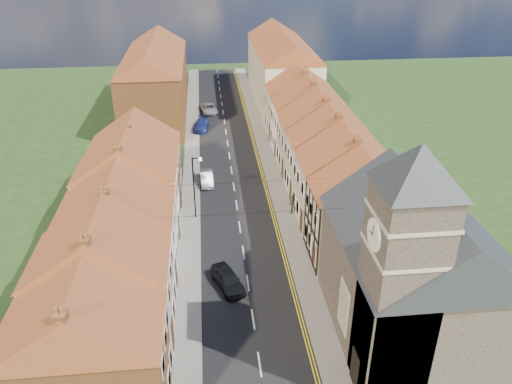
{
  "coord_description": "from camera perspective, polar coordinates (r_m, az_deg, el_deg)",
  "views": [
    {
      "loc": [
        -2.54,
        -19.92,
        23.55
      ],
      "look_at": [
        1.46,
        17.97,
        3.5
      ],
      "focal_mm": 35.0,
      "sensor_mm": 36.0,
      "label": 1
    }
  ],
  "objects": [
    {
      "name": "lamppost",
      "position": [
        44.68,
        -7.02,
        0.92
      ],
      "size": [
        0.88,
        0.15,
        6.0
      ],
      "color": "black",
      "rests_on": "pavement_left"
    },
    {
      "name": "block_right_far",
      "position": [
        78.02,
        2.97,
        14.19
      ],
      "size": [
        8.3,
        24.2,
        10.5
      ],
      "color": "#B5B298",
      "rests_on": "ground"
    },
    {
      "name": "church",
      "position": [
        31.53,
        17.5,
        -7.82
      ],
      "size": [
        11.25,
        14.25,
        15.2
      ],
      "color": "#302922",
      "rests_on": "ground"
    },
    {
      "name": "pavement_left",
      "position": [
        55.21,
        -7.38,
        2.33
      ],
      "size": [
        1.8,
        90.0,
        0.12
      ],
      "primitive_type": "cube",
      "color": "slate",
      "rests_on": "ground"
    },
    {
      "name": "cottage_r_tudor",
      "position": [
        39.59,
        12.13,
        -1.74
      ],
      "size": [
        8.3,
        5.2,
        9.0
      ],
      "color": "#B5B298",
      "rests_on": "ground"
    },
    {
      "name": "cottage_r_cream_mid",
      "position": [
        48.88,
        8.52,
        4.47
      ],
      "size": [
        8.3,
        5.2,
        9.0
      ],
      "color": "#B5B298",
      "rests_on": "ground"
    },
    {
      "name": "cottage_l_white",
      "position": [
        37.81,
        -15.48,
        -3.86
      ],
      "size": [
        8.3,
        6.9,
        8.8
      ],
      "color": "white",
      "rests_on": "ground"
    },
    {
      "name": "cottage_l_brick_mid",
      "position": [
        43.0,
        -14.42,
        0.56
      ],
      "size": [
        8.3,
        5.7,
        9.1
      ],
      "color": "white",
      "rests_on": "ground"
    },
    {
      "name": "cottage_r_pink",
      "position": [
        53.73,
        7.16,
        6.74
      ],
      "size": [
        8.3,
        6.0,
        9.0
      ],
      "color": "#B5A28F",
      "rests_on": "ground"
    },
    {
      "name": "car_distant",
      "position": [
        73.59,
        -5.45,
        9.47
      ],
      "size": [
        2.74,
        4.74,
        1.24
      ],
      "primitive_type": "imported",
      "rotation": [
        0.0,
        0.0,
        0.16
      ],
      "color": "#ADAEB5",
      "rests_on": "ground"
    },
    {
      "name": "cottage_r_white_far",
      "position": [
        58.68,
        6.02,
        8.64
      ],
      "size": [
        8.3,
        5.2,
        9.0
      ],
      "color": "white",
      "rests_on": "ground"
    },
    {
      "name": "pedestrian_right",
      "position": [
        46.39,
        4.22,
        -1.36
      ],
      "size": [
        0.98,
        0.82,
        1.83
      ],
      "primitive_type": "imported",
      "rotation": [
        0.0,
        0.0,
        3.0
      ],
      "color": "#2B2723",
      "rests_on": "pavement_right"
    },
    {
      "name": "block_left_far",
      "position": [
        72.58,
        -11.45,
        12.65
      ],
      "size": [
        8.3,
        24.2,
        10.5
      ],
      "color": "#95562B",
      "rests_on": "ground"
    },
    {
      "name": "car_far",
      "position": [
        67.08,
        -6.28,
        7.62
      ],
      "size": [
        2.41,
        4.64,
        1.29
      ],
      "primitive_type": "imported",
      "rotation": [
        0.0,
        0.0,
        -0.14
      ],
      "color": "navy",
      "rests_on": "ground"
    },
    {
      "name": "car_mid",
      "position": [
        52.34,
        -5.66,
        1.62
      ],
      "size": [
        1.47,
        3.79,
        1.23
      ],
      "primitive_type": "imported",
      "rotation": [
        0.0,
        0.0,
        0.04
      ],
      "color": "#ADB0B5",
      "rests_on": "ground"
    },
    {
      "name": "cottage_r_cream_far",
      "position": [
        63.71,
        5.05,
        10.22
      ],
      "size": [
        8.3,
        6.0,
        9.0
      ],
      "color": "#B5B298",
      "rests_on": "ground"
    },
    {
      "name": "cottage_l_cream",
      "position": [
        32.5,
        -17.05,
        -9.52
      ],
      "size": [
        8.3,
        6.3,
        9.1
      ],
      "color": "#B5A28F",
      "rests_on": "ground"
    },
    {
      "name": "cottage_r_white_near",
      "position": [
        44.15,
        10.16,
        1.69
      ],
      "size": [
        8.3,
        6.0,
        9.0
      ],
      "color": "#B5A28F",
      "rests_on": "ground"
    },
    {
      "name": "road",
      "position": [
        55.25,
        -2.82,
        2.5
      ],
      "size": [
        7.0,
        90.0,
        0.02
      ],
      "primitive_type": "cube",
      "color": "black",
      "rests_on": "ground"
    },
    {
      "name": "car_near",
      "position": [
        37.46,
        -3.23,
        -9.95
      ],
      "size": [
        2.83,
        4.24,
        1.34
      ],
      "primitive_type": "imported",
      "rotation": [
        0.0,
        0.0,
        0.35
      ],
      "color": "black",
      "rests_on": "ground"
    },
    {
      "name": "cottage_l_pink",
      "position": [
        48.26,
        -13.59,
        3.52
      ],
      "size": [
        8.3,
        6.3,
        8.8
      ],
      "color": "#95562B",
      "rests_on": "ground"
    },
    {
      "name": "pavement_right",
      "position": [
        55.61,
        1.71,
        2.75
      ],
      "size": [
        1.8,
        90.0,
        0.12
      ],
      "primitive_type": "cube",
      "color": "slate",
      "rests_on": "ground"
    },
    {
      "name": "cottage_l_brick_near",
      "position": [
        28.29,
        -18.94,
        -16.83
      ],
      "size": [
        8.3,
        5.7,
        8.8
      ],
      "color": "#95562B",
      "rests_on": "ground"
    }
  ]
}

